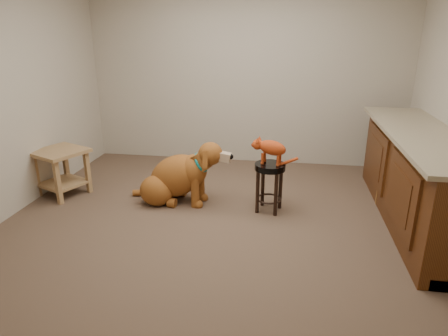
% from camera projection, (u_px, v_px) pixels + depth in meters
% --- Properties ---
extents(floor, '(4.50, 4.00, 0.01)m').
position_uv_depth(floor, '(224.00, 219.00, 4.18)').
color(floor, brown).
rests_on(floor, ground).
extents(room_shell, '(4.54, 4.04, 2.62)m').
position_uv_depth(room_shell, '(224.00, 53.00, 3.62)').
color(room_shell, '#ADA08B').
rests_on(room_shell, ground).
extents(cabinet_run, '(0.70, 2.56, 0.94)m').
position_uv_depth(cabinet_run, '(418.00, 180.00, 4.02)').
color(cabinet_run, '#4C260D').
rests_on(cabinet_run, ground).
extents(padded_stool, '(0.33, 0.33, 0.54)m').
position_uv_depth(padded_stool, '(270.00, 178.00, 4.26)').
color(padded_stool, black).
rests_on(padded_stool, ground).
extents(wood_stool, '(0.38, 0.38, 0.66)m').
position_uv_depth(wood_stool, '(392.00, 173.00, 4.53)').
color(wood_stool, brown).
rests_on(wood_stool, ground).
extents(side_table, '(0.70, 0.70, 0.55)m').
position_uv_depth(side_table, '(61.00, 165.00, 4.69)').
color(side_table, olive).
rests_on(side_table, ground).
extents(golden_retriever, '(1.23, 0.64, 0.78)m').
position_uv_depth(golden_retriever, '(177.00, 177.00, 4.53)').
color(golden_retriever, brown).
rests_on(golden_retriever, ground).
extents(tabby_kitten, '(0.51, 0.21, 0.31)m').
position_uv_depth(tabby_kitten, '(270.00, 148.00, 4.16)').
color(tabby_kitten, '#9F320F').
rests_on(tabby_kitten, padded_stool).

